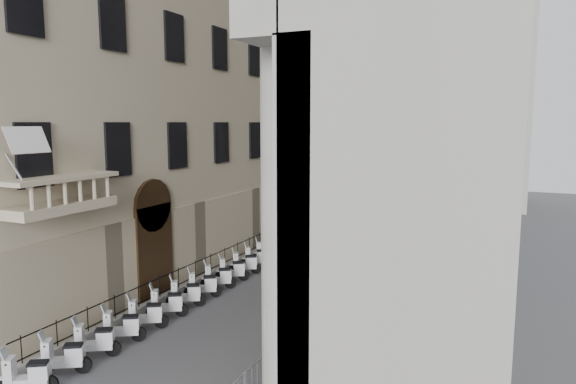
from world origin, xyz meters
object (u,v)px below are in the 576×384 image
security_tent (314,198)px  street_lamp (293,181)px  pedestrian_b (393,235)px  pedestrian_a (339,253)px  info_kiosk (285,235)px

security_tent → street_lamp: size_ratio=0.49×
pedestrian_b → pedestrian_a: bearing=111.0°
info_kiosk → pedestrian_b: pedestrian_b is taller
info_kiosk → pedestrian_a: size_ratio=0.94×
security_tent → street_lamp: street_lamp is taller
security_tent → info_kiosk: 5.40m
pedestrian_b → info_kiosk: bearing=58.9°
security_tent → pedestrian_b: (6.46, -2.83, -1.62)m
street_lamp → info_kiosk: (-1.29, 1.71, -3.74)m
street_lamp → pedestrian_b: 7.54m
info_kiosk → pedestrian_a: pedestrian_a is taller
info_kiosk → pedestrian_b: 6.91m
pedestrian_a → info_kiosk: bearing=-41.8°
info_kiosk → pedestrian_a: 5.66m
street_lamp → pedestrian_a: bearing=-1.5°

